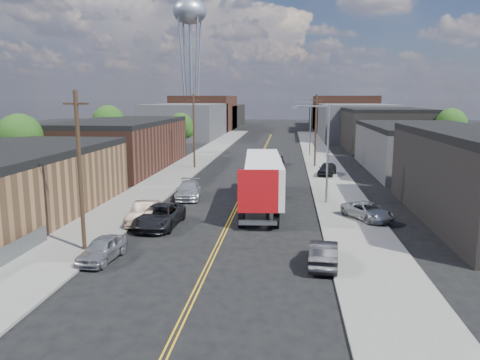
% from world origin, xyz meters
% --- Properties ---
extents(ground, '(260.00, 260.00, 0.00)m').
position_xyz_m(ground, '(0.00, 60.00, 0.00)').
color(ground, black).
rests_on(ground, ground).
extents(centerline, '(0.32, 120.00, 0.01)m').
position_xyz_m(centerline, '(0.00, 45.00, 0.01)').
color(centerline, gold).
rests_on(centerline, ground).
extents(sidewalk_left, '(5.00, 140.00, 0.15)m').
position_xyz_m(sidewalk_left, '(-9.50, 45.00, 0.07)').
color(sidewalk_left, slate).
rests_on(sidewalk_left, ground).
extents(sidewalk_right, '(5.00, 140.00, 0.15)m').
position_xyz_m(sidewalk_right, '(9.50, 45.00, 0.07)').
color(sidewalk_right, slate).
rests_on(sidewalk_right, ground).
extents(warehouse_tan, '(12.00, 22.00, 5.60)m').
position_xyz_m(warehouse_tan, '(-18.00, 18.00, 2.80)').
color(warehouse_tan, '#87603E').
rests_on(warehouse_tan, ground).
extents(warehouse_brown, '(12.00, 26.00, 6.60)m').
position_xyz_m(warehouse_brown, '(-18.00, 44.00, 3.30)').
color(warehouse_brown, '#47271C').
rests_on(warehouse_brown, ground).
extents(industrial_right_b, '(14.00, 24.00, 6.10)m').
position_xyz_m(industrial_right_b, '(22.00, 46.00, 3.05)').
color(industrial_right_b, '#3E3E41').
rests_on(industrial_right_b, ground).
extents(industrial_right_c, '(14.00, 22.00, 7.60)m').
position_xyz_m(industrial_right_c, '(22.00, 72.00, 3.80)').
color(industrial_right_c, black).
rests_on(industrial_right_c, ground).
extents(skyline_left_a, '(16.00, 30.00, 8.00)m').
position_xyz_m(skyline_left_a, '(-20.00, 95.00, 4.00)').
color(skyline_left_a, '#3E3E41').
rests_on(skyline_left_a, ground).
extents(skyline_right_a, '(16.00, 30.00, 8.00)m').
position_xyz_m(skyline_right_a, '(20.00, 95.00, 4.00)').
color(skyline_right_a, '#3E3E41').
rests_on(skyline_right_a, ground).
extents(skyline_left_b, '(16.00, 26.00, 10.00)m').
position_xyz_m(skyline_left_b, '(-20.00, 120.00, 5.00)').
color(skyline_left_b, '#47271C').
rests_on(skyline_left_b, ground).
extents(skyline_right_b, '(16.00, 26.00, 10.00)m').
position_xyz_m(skyline_right_b, '(20.00, 120.00, 5.00)').
color(skyline_right_b, '#47271C').
rests_on(skyline_right_b, ground).
extents(skyline_left_c, '(16.00, 40.00, 7.00)m').
position_xyz_m(skyline_left_c, '(-20.00, 140.00, 3.50)').
color(skyline_left_c, black).
rests_on(skyline_left_c, ground).
extents(skyline_right_c, '(16.00, 40.00, 7.00)m').
position_xyz_m(skyline_right_c, '(20.00, 140.00, 3.50)').
color(skyline_right_c, black).
rests_on(skyline_right_c, ground).
extents(water_tower, '(9.00, 9.00, 36.90)m').
position_xyz_m(water_tower, '(-22.00, 110.00, 30.65)').
color(water_tower, gray).
rests_on(water_tower, ground).
extents(streetlight_near, '(3.39, 0.25, 9.00)m').
position_xyz_m(streetlight_near, '(7.60, 25.00, 5.33)').
color(streetlight_near, gray).
rests_on(streetlight_near, ground).
extents(streetlight_far, '(3.39, 0.25, 9.00)m').
position_xyz_m(streetlight_far, '(7.60, 60.00, 5.33)').
color(streetlight_far, gray).
rests_on(streetlight_far, ground).
extents(utility_pole_left_near, '(1.60, 0.26, 10.00)m').
position_xyz_m(utility_pole_left_near, '(-8.20, 10.00, 5.14)').
color(utility_pole_left_near, black).
rests_on(utility_pole_left_near, ground).
extents(utility_pole_left_far, '(1.60, 0.26, 10.00)m').
position_xyz_m(utility_pole_left_far, '(-8.20, 45.00, 5.14)').
color(utility_pole_left_far, black).
rests_on(utility_pole_left_far, ground).
extents(utility_pole_right, '(1.60, 0.26, 10.00)m').
position_xyz_m(utility_pole_right, '(8.20, 48.00, 5.14)').
color(utility_pole_right, black).
rests_on(utility_pole_right, ground).
extents(tree_left_near, '(4.85, 4.76, 7.91)m').
position_xyz_m(tree_left_near, '(-23.94, 30.00, 5.18)').
color(tree_left_near, black).
rests_on(tree_left_near, ground).
extents(tree_left_mid, '(5.10, 5.04, 8.37)m').
position_xyz_m(tree_left_mid, '(-23.94, 55.00, 5.48)').
color(tree_left_mid, black).
rests_on(tree_left_mid, ground).
extents(tree_left_far, '(4.35, 4.20, 6.97)m').
position_xyz_m(tree_left_far, '(-13.94, 62.00, 4.57)').
color(tree_left_far, black).
rests_on(tree_left_far, ground).
extents(tree_right_far, '(4.85, 4.76, 7.91)m').
position_xyz_m(tree_right_far, '(30.06, 60.00, 5.18)').
color(tree_right_far, black).
rests_on(tree_right_far, ground).
extents(semi_truck, '(3.89, 17.38, 4.51)m').
position_xyz_m(semi_truck, '(2.38, 24.17, 2.57)').
color(semi_truck, silver).
rests_on(semi_truck, ground).
extents(car_left_a, '(2.07, 4.33, 1.43)m').
position_xyz_m(car_left_a, '(-6.40, 8.45, 0.71)').
color(car_left_a, '#9B9DA0').
rests_on(car_left_a, ground).
extents(car_left_b, '(1.94, 5.01, 1.63)m').
position_xyz_m(car_left_b, '(-6.40, 16.83, 0.81)').
color(car_left_b, '#9B7B65').
rests_on(car_left_b, ground).
extents(car_left_c, '(2.94, 6.02, 1.65)m').
position_xyz_m(car_left_c, '(-5.00, 16.00, 0.82)').
color(car_left_c, black).
rests_on(car_left_c, ground).
extents(car_left_d, '(2.92, 5.73, 1.59)m').
position_xyz_m(car_left_d, '(-5.00, 26.19, 0.80)').
color(car_left_d, '#A9ACAE').
rests_on(car_left_d, ground).
extents(car_right_oncoming, '(1.93, 4.61, 1.48)m').
position_xyz_m(car_right_oncoming, '(6.60, 8.93, 0.74)').
color(car_right_oncoming, black).
rests_on(car_right_oncoming, ground).
extents(car_right_lot_a, '(4.19, 5.20, 1.32)m').
position_xyz_m(car_right_lot_a, '(10.74, 19.29, 0.81)').
color(car_right_lot_a, '#A6A9AB').
rests_on(car_right_lot_a, sidewalk_right).
extents(car_right_lot_c, '(2.89, 4.87, 1.55)m').
position_xyz_m(car_right_lot_c, '(9.29, 40.33, 0.93)').
color(car_right_lot_c, black).
rests_on(car_right_lot_c, sidewalk_right).
extents(car_ahead_truck, '(2.86, 5.79, 1.58)m').
position_xyz_m(car_ahead_truck, '(2.58, 48.56, 0.79)').
color(car_ahead_truck, black).
rests_on(car_ahead_truck, ground).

